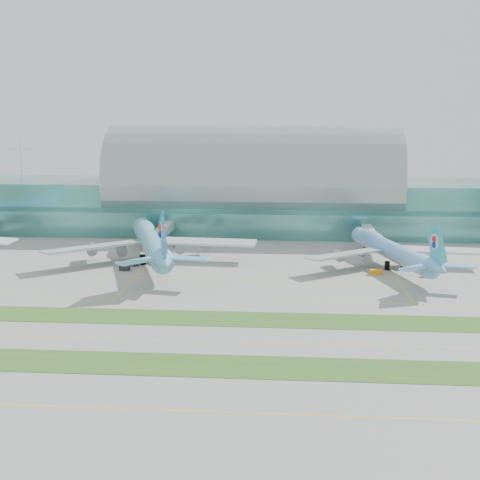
{
  "coord_description": "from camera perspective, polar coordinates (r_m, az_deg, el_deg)",
  "views": [
    {
      "loc": [
        16.05,
        -149.04,
        47.86
      ],
      "look_at": [
        0.0,
        55.0,
        9.0
      ],
      "focal_mm": 50.0,
      "sensor_mm": 36.0,
      "label": 1
    }
  ],
  "objects": [
    {
      "name": "ground",
      "position": [
        157.36,
        -1.58,
        -6.96
      ],
      "size": [
        700.0,
        700.0,
        0.0
      ],
      "primitive_type": "plane",
      "color": "gray",
      "rests_on": "ground"
    },
    {
      "name": "terminal",
      "position": [
        280.32,
        1.19,
        3.86
      ],
      "size": [
        340.0,
        69.1,
        36.0
      ],
      "color": "#3D7A75",
      "rests_on": "ground"
    },
    {
      "name": "grass_strip_near",
      "position": [
        131.13,
        -2.9,
        -10.65
      ],
      "size": [
        420.0,
        12.0,
        0.08
      ],
      "primitive_type": "cube",
      "color": "#2D591E",
      "rests_on": "ground"
    },
    {
      "name": "grass_strip_far",
      "position": [
        159.24,
        -1.51,
        -6.73
      ],
      "size": [
        420.0,
        12.0,
        0.08
      ],
      "primitive_type": "cube",
      "color": "#2D591E",
      "rests_on": "ground"
    },
    {
      "name": "taxiline_a",
      "position": [
        112.95,
        -4.23,
        -14.35
      ],
      "size": [
        420.0,
        0.35,
        0.01
      ],
      "primitive_type": "cube",
      "color": "yellow",
      "rests_on": "ground"
    },
    {
      "name": "taxiline_b",
      "position": [
        144.17,
        -2.18,
        -8.64
      ],
      "size": [
        420.0,
        0.35,
        0.01
      ],
      "primitive_type": "cube",
      "color": "yellow",
      "rests_on": "ground"
    },
    {
      "name": "taxiline_c",
      "position": [
        174.5,
        -0.96,
        -5.17
      ],
      "size": [
        420.0,
        0.35,
        0.01
      ],
      "primitive_type": "cube",
      "color": "yellow",
      "rests_on": "ground"
    },
    {
      "name": "taxiline_d",
      "position": [
        195.67,
        -0.35,
        -3.41
      ],
      "size": [
        420.0,
        0.35,
        0.01
      ],
      "primitive_type": "cube",
      "color": "yellow",
      "rests_on": "ground"
    },
    {
      "name": "airliner_b",
      "position": [
        220.94,
        -7.64,
        -0.07
      ],
      "size": [
        66.49,
        77.18,
        21.82
      ],
      "rotation": [
        0.0,
        0.0,
        0.31
      ],
      "color": "#60B4D4",
      "rests_on": "ground"
    },
    {
      "name": "airliner_c",
      "position": [
        216.3,
        12.73,
        -0.75
      ],
      "size": [
        57.18,
        66.16,
        18.55
      ],
      "rotation": [
        0.0,
        0.0,
        0.28
      ],
      "color": "#6AAAEA",
      "rests_on": "ground"
    },
    {
      "name": "gse_c",
      "position": [
        209.93,
        -9.82,
        -2.39
      ],
      "size": [
        3.38,
        2.42,
        1.45
      ],
      "primitive_type": "cube",
      "rotation": [
        0.0,
        0.0,
        -0.2
      ],
      "color": "black",
      "rests_on": "ground"
    },
    {
      "name": "gse_d",
      "position": [
        215.95,
        -9.18,
        -1.98
      ],
      "size": [
        4.05,
        3.1,
        1.6
      ],
      "primitive_type": "cube",
      "rotation": [
        0.0,
        0.0,
        -0.34
      ],
      "color": "black",
      "rests_on": "ground"
    },
    {
      "name": "gse_e",
      "position": [
        205.83,
        11.56,
        -2.7
      ],
      "size": [
        3.93,
        2.36,
        1.55
      ],
      "primitive_type": "cube",
      "rotation": [
        0.0,
        0.0,
        0.11
      ],
      "color": "#CA850B",
      "rests_on": "ground"
    },
    {
      "name": "gse_f",
      "position": [
        206.91,
        15.79,
        -2.82
      ],
      "size": [
        3.82,
        2.22,
        1.51
      ],
      "primitive_type": "cube",
      "rotation": [
        0.0,
        0.0,
        0.14
      ],
      "color": "black",
      "rests_on": "ground"
    }
  ]
}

